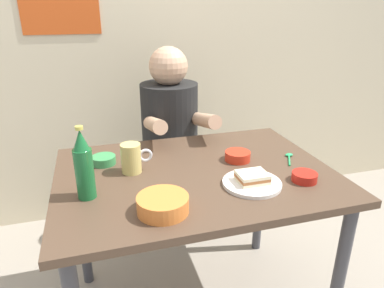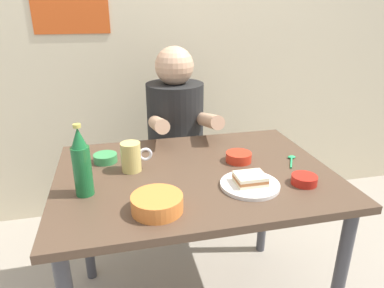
{
  "view_description": "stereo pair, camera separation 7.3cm",
  "coord_description": "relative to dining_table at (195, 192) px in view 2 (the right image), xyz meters",
  "views": [
    {
      "loc": [
        -0.37,
        -1.2,
        1.36
      ],
      "look_at": [
        0.0,
        0.05,
        0.84
      ],
      "focal_mm": 32.27,
      "sensor_mm": 36.0,
      "label": 1
    },
    {
      "loc": [
        -0.3,
        -1.22,
        1.36
      ],
      "look_at": [
        0.0,
        0.05,
        0.84
      ],
      "focal_mm": 32.27,
      "sensor_mm": 36.0,
      "label": 2
    }
  ],
  "objects": [
    {
      "name": "sauce_bowl_chili",
      "position": [
        0.21,
        0.05,
        0.12
      ],
      "size": [
        0.11,
        0.11,
        0.04
      ],
      "color": "red",
      "rests_on": "dining_table"
    },
    {
      "name": "spoon",
      "position": [
        0.43,
        0.01,
        0.1
      ],
      "size": [
        0.08,
        0.11,
        0.01
      ],
      "color": "#26A559",
      "rests_on": "dining_table"
    },
    {
      "name": "soup_bowl_orange",
      "position": [
        -0.19,
        -0.25,
        0.12
      ],
      "size": [
        0.17,
        0.17,
        0.05
      ],
      "color": "orange",
      "rests_on": "dining_table"
    },
    {
      "name": "person_seated",
      "position": [
        0.04,
        0.62,
        0.12
      ],
      "size": [
        0.33,
        0.56,
        0.72
      ],
      "color": "black",
      "rests_on": "stool"
    },
    {
      "name": "sambal_bowl_red",
      "position": [
        0.38,
        -0.2,
        0.11
      ],
      "size": [
        0.1,
        0.1,
        0.03
      ],
      "color": "#B21E14",
      "rests_on": "dining_table"
    },
    {
      "name": "stool",
      "position": [
        0.04,
        0.63,
        -0.3
      ],
      "size": [
        0.34,
        0.34,
        0.45
      ],
      "color": "#4C4C51",
      "rests_on": "ground"
    },
    {
      "name": "beer_mug",
      "position": [
        -0.24,
        0.07,
        0.15
      ],
      "size": [
        0.13,
        0.08,
        0.12
      ],
      "color": "#D1BC66",
      "rests_on": "dining_table"
    },
    {
      "name": "wall_back",
      "position": [
        -0.0,
        1.05,
        0.65
      ],
      "size": [
        4.4,
        0.09,
        2.6
      ],
      "color": "beige",
      "rests_on": "ground"
    },
    {
      "name": "dining_table",
      "position": [
        0.0,
        0.0,
        0.0
      ],
      "size": [
        1.1,
        0.8,
        0.74
      ],
      "color": "#4C3828",
      "rests_on": "ground"
    },
    {
      "name": "beer_bottle",
      "position": [
        -0.42,
        -0.09,
        0.21
      ],
      "size": [
        0.06,
        0.06,
        0.26
      ],
      "color": "#19602D",
      "rests_on": "dining_table"
    },
    {
      "name": "sandwich",
      "position": [
        0.17,
        -0.17,
        0.13
      ],
      "size": [
        0.11,
        0.09,
        0.04
      ],
      "color": "beige",
      "rests_on": "plate_orange"
    },
    {
      "name": "plate_orange",
      "position": [
        0.17,
        -0.17,
        0.1
      ],
      "size": [
        0.22,
        0.22,
        0.01
      ],
      "primitive_type": "cylinder",
      "color": "silver",
      "rests_on": "dining_table"
    },
    {
      "name": "dip_bowl_green",
      "position": [
        -0.35,
        0.18,
        0.11
      ],
      "size": [
        0.1,
        0.1,
        0.03
      ],
      "color": "#388C4C",
      "rests_on": "dining_table"
    }
  ]
}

